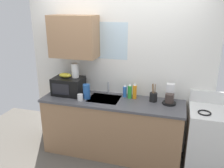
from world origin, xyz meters
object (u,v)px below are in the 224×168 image
coffee_maker (170,96)px  dish_soap_bottle_blue (125,91)px  stove_range (209,140)px  dish_soap_bottle_green (130,91)px  utensil_crock (153,97)px  microwave (69,86)px  paper_towel_roll (75,70)px  mug_white (80,97)px  cereal_canister (87,92)px  banana_bunch (65,75)px  dish_soap_bottle_orange (135,91)px

coffee_maker → dish_soap_bottle_blue: 0.67m
stove_range → dish_soap_bottle_green: 1.30m
stove_range → utensil_crock: (-0.81, 0.12, 0.51)m
microwave → coffee_maker: bearing=2.2°
paper_towel_roll → mug_white: (0.17, -0.24, -0.33)m
coffee_maker → cereal_canister: coffee_maker is taller
dish_soap_bottle_green → dish_soap_bottle_blue: bearing=158.4°
banana_bunch → coffee_maker: banana_bunch is taller
dish_soap_bottle_orange → utensil_crock: bearing=-6.6°
microwave → dish_soap_bottle_orange: microwave is taller
cereal_canister → dish_soap_bottle_orange: bearing=16.4°
microwave → dish_soap_bottle_blue: (0.87, 0.13, -0.04)m
stove_range → utensil_crock: size_ratio=3.83×
stove_range → dish_soap_bottle_blue: 1.37m
paper_towel_roll → coffee_maker: size_ratio=0.79×
paper_towel_roll → utensil_crock: bearing=0.9°
banana_bunch → paper_towel_roll: paper_towel_roll is taller
paper_towel_roll → coffee_maker: paper_towel_roll is taller
dish_soap_bottle_green → cereal_canister: bearing=-162.5°
banana_bunch → dish_soap_bottle_blue: 0.96m
dish_soap_bottle_green → mug_white: bearing=-157.4°
paper_towel_roll → dish_soap_bottle_blue: 0.83m
mug_white → banana_bunch: bearing=149.6°
microwave → banana_bunch: (-0.05, 0.00, 0.17)m
stove_range → dish_soap_bottle_blue: dish_soap_bottle_blue is taller
microwave → dish_soap_bottle_green: size_ratio=1.98×
banana_bunch → microwave: bearing=-1.8°
dish_soap_bottle_blue → banana_bunch: bearing=-172.2°
microwave → cereal_canister: microwave is taller
dish_soap_bottle_green → mug_white: dish_soap_bottle_green is taller
microwave → dish_soap_bottle_green: (0.96, 0.10, -0.03)m
banana_bunch → utensil_crock: size_ratio=0.71×
utensil_crock → coffee_maker: bearing=-2.9°
paper_towel_roll → coffee_maker: (1.44, 0.01, -0.28)m
dish_soap_bottle_blue → utensil_crock: (0.44, -0.06, -0.02)m
dish_soap_bottle_green → utensil_crock: size_ratio=0.83×
dish_soap_bottle_orange → mug_white: 0.81m
microwave → paper_towel_roll: size_ratio=2.09×
cereal_canister → banana_bunch: bearing=165.6°
mug_white → utensil_crock: size_ratio=0.34×
stove_range → dish_soap_bottle_orange: (-1.09, 0.15, 0.56)m
banana_bunch → utensil_crock: 1.38m
dish_soap_bottle_green → banana_bunch: bearing=-174.7°
cereal_canister → utensil_crock: size_ratio=0.79×
microwave → banana_bunch: bearing=178.2°
stove_range → microwave: bearing=178.8°
paper_towel_roll → cereal_canister: 0.39m
mug_white → dish_soap_bottle_blue: bearing=27.8°
coffee_maker → microwave: bearing=-177.8°
paper_towel_roll → dish_soap_bottle_blue: size_ratio=1.09×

